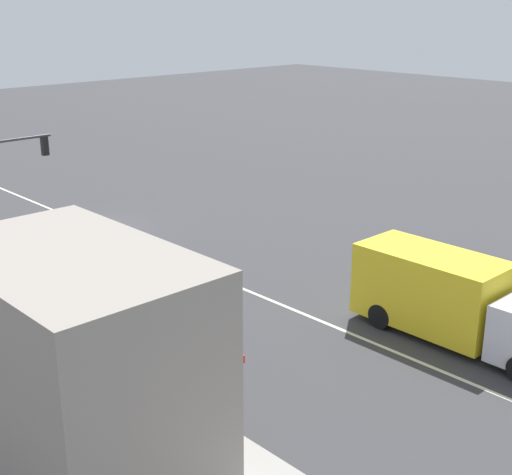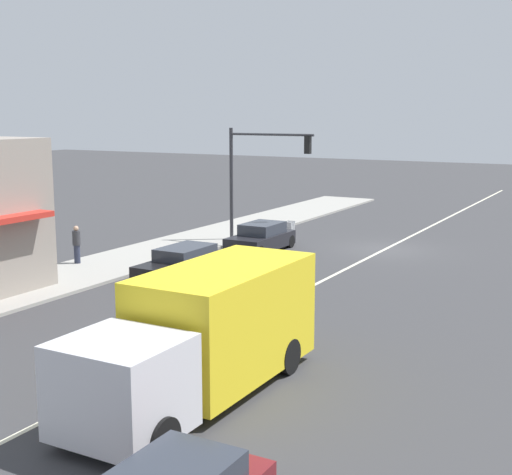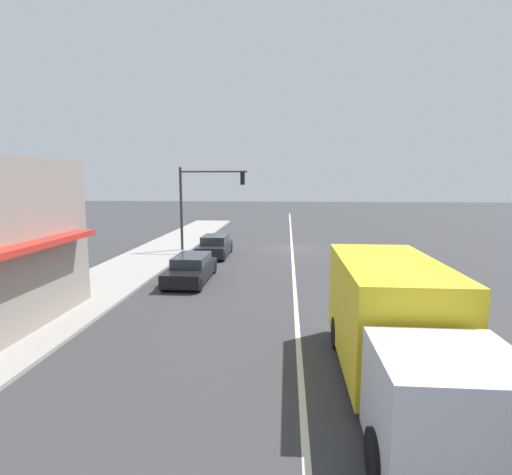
% 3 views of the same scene
% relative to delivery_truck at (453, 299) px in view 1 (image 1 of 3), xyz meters
% --- Properties ---
extents(ground_plane, '(160.00, 160.00, 0.00)m').
position_rel_delivery_truck_xyz_m(ground_plane, '(2.20, -1.10, -1.47)').
color(ground_plane, '#38383A').
extents(sidewalk_right, '(4.00, 73.00, 0.12)m').
position_rel_delivery_truck_xyz_m(sidewalk_right, '(11.20, -0.60, -1.41)').
color(sidewalk_right, '#9E9B93').
rests_on(sidewalk_right, ground).
extents(lane_marking_center, '(0.16, 60.00, 0.01)m').
position_rel_delivery_truck_xyz_m(lane_marking_center, '(2.20, -19.10, -1.46)').
color(lane_marking_center, beige).
rests_on(lane_marking_center, ground).
extents(building_corner_store, '(5.12, 7.08, 5.45)m').
position_rel_delivery_truck_xyz_m(building_corner_store, '(12.74, -2.50, 1.38)').
color(building_corner_store, gray).
rests_on(building_corner_store, sidewalk_right).
extents(delivery_truck, '(2.44, 7.50, 2.87)m').
position_rel_delivery_truck_xyz_m(delivery_truck, '(0.00, 0.00, 0.00)').
color(delivery_truck, silver).
rests_on(delivery_truck, ground).
extents(sedan_dark, '(1.81, 3.91, 1.33)m').
position_rel_delivery_truck_xyz_m(sedan_dark, '(7.20, -15.87, -0.84)').
color(sedan_dark, black).
rests_on(sedan_dark, ground).
extents(suv_black, '(1.80, 4.37, 1.25)m').
position_rel_delivery_truck_xyz_m(suv_black, '(7.20, -9.47, -0.86)').
color(suv_black, black).
rests_on(suv_black, ground).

